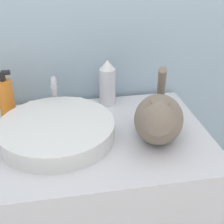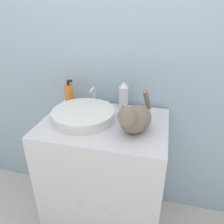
# 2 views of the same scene
# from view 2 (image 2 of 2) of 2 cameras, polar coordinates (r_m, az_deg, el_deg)

# --- Properties ---
(wall_back) EXTENTS (6.00, 0.05, 2.50)m
(wall_back) POSITION_cam_2_polar(r_m,az_deg,el_deg) (1.47, 1.21, 16.50)
(wall_back) COLOR #9EB7C6
(wall_back) RESTS_ON ground_plane
(vanity_cabinet) EXTENTS (0.75, 0.56, 0.87)m
(vanity_cabinet) POSITION_cam_2_polar(r_m,az_deg,el_deg) (1.57, -1.77, -16.65)
(vanity_cabinet) COLOR silver
(vanity_cabinet) RESTS_ON ground_plane
(sink_basin) EXTENTS (0.38, 0.38, 0.06)m
(sink_basin) POSITION_cam_2_polar(r_m,az_deg,el_deg) (1.34, -7.45, -0.67)
(sink_basin) COLOR white
(sink_basin) RESTS_ON vanity_cabinet
(faucet) EXTENTS (0.21, 0.09, 0.14)m
(faucet) POSITION_cam_2_polar(r_m,az_deg,el_deg) (1.49, -4.83, 3.65)
(faucet) COLOR silver
(faucet) RESTS_ON vanity_cabinet
(cat) EXTENTS (0.22, 0.33, 0.21)m
(cat) POSITION_cam_2_polar(r_m,az_deg,el_deg) (1.17, 5.88, -1.60)
(cat) COLOR #7A6B5B
(cat) RESTS_ON vanity_cabinet
(soap_bottle) EXTENTS (0.06, 0.06, 0.18)m
(soap_bottle) POSITION_cam_2_polar(r_m,az_deg,el_deg) (1.54, -11.14, 4.70)
(soap_bottle) COLOR orange
(soap_bottle) RESTS_ON vanity_cabinet
(spray_bottle) EXTENTS (0.06, 0.06, 0.18)m
(spray_bottle) POSITION_cam_2_polar(r_m,az_deg,el_deg) (1.44, 3.04, 4.29)
(spray_bottle) COLOR silver
(spray_bottle) RESTS_ON vanity_cabinet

